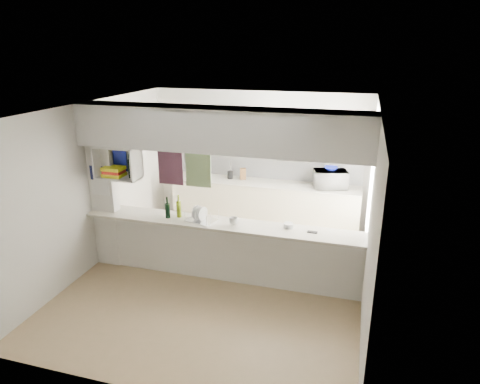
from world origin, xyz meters
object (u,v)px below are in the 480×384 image
(wine_bottles, at_px, (173,209))
(dish_rack, at_px, (202,215))
(microwave, at_px, (330,179))
(bowl, at_px, (331,169))

(wine_bottles, bearing_deg, dish_rack, -0.44)
(microwave, distance_m, dish_rack, 2.73)
(dish_rack, height_order, wine_bottles, wine_bottles)
(bowl, height_order, wine_bottles, bowl)
(microwave, height_order, wine_bottles, wine_bottles)
(bowl, distance_m, dish_rack, 2.75)
(microwave, distance_m, bowl, 0.19)
(wine_bottles, bearing_deg, bowl, 44.94)
(microwave, relative_size, wine_bottles, 1.68)
(wine_bottles, bearing_deg, microwave, 44.60)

